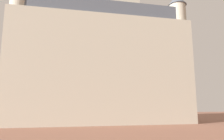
# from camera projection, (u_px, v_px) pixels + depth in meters

# --- Properties ---
(landmark_building) EXTENTS (28.81, 10.82, 36.32)m
(landmark_building) POSITION_uv_depth(u_px,v_px,m) (104.00, 58.00, 34.77)
(landmark_building) COLOR #B2A893
(landmark_building) RESTS_ON ground_plane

